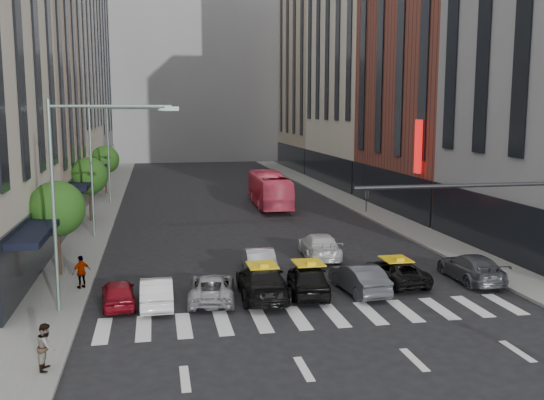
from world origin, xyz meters
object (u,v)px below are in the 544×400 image
streetlamp_far (119,140)px  bus (269,190)px  car_white_front (156,292)px  pedestrian_near (46,346)px  streetlamp_mid (105,152)px  streetlamp_near (76,177)px  car_red (118,293)px  taxi_center (308,279)px  taxi_left (262,282)px  pedestrian_far (81,272)px

streetlamp_far → bus: size_ratio=0.81×
car_white_front → bus: (10.24, 26.89, 0.89)m
pedestrian_near → streetlamp_mid: bearing=0.7°
streetlamp_near → car_red: bearing=20.0°
car_white_front → bus: 28.79m
streetlamp_far → taxi_center: size_ratio=2.01×
streetlamp_far → taxi_left: 32.85m
car_white_front → pedestrian_far: pedestrian_far is taller
bus → taxi_left: bearing=80.8°
streetlamp_mid → pedestrian_far: bearing=-91.6°
car_white_front → streetlamp_near: bearing=4.2°
pedestrian_far → taxi_left: bearing=127.9°
streetlamp_mid → car_white_front: size_ratio=2.24×
streetlamp_near → taxi_center: size_ratio=2.01×
taxi_center → streetlamp_far: bearing=-64.0°
streetlamp_far → car_white_front: streetlamp_far is taller
streetlamp_mid → taxi_left: bearing=-62.5°
taxi_left → pedestrian_near: pedestrian_near is taller
pedestrian_far → streetlamp_mid: bearing=-125.9°
pedestrian_far → car_white_front: bearing=105.4°
taxi_center → bus: (3.15, 26.53, 0.79)m
car_red → car_white_front: 1.70m
streetlamp_far → bus: bearing=-19.9°
taxi_left → pedestrian_near: 10.85m
car_white_front → bus: bus is taller
car_red → car_white_front: (1.67, -0.30, 0.05)m
streetlamp_near → car_red: 5.53m
streetlamp_mid → pedestrian_far: (-0.36, -12.75, -4.95)m
streetlamp_near → bus: (13.42, 27.14, -4.36)m
streetlamp_far → taxi_left: size_ratio=1.70×
streetlamp_near → car_red: size_ratio=2.51×
car_white_front → pedestrian_near: (-3.62, -6.46, 0.28)m
streetlamp_near → taxi_center: streetlamp_near is taller
bus → pedestrian_far: 27.58m
taxi_center → pedestrian_near: pedestrian_near is taller
taxi_center → pedestrian_near: size_ratio=2.82×
streetlamp_mid → car_white_front: streetlamp_mid is taller
streetlamp_mid → taxi_left: size_ratio=1.70×
taxi_center → pedestrian_far: size_ratio=2.78×
streetlamp_near → streetlamp_mid: bearing=90.0°
car_white_front → pedestrian_far: 4.65m
car_white_front → taxi_center: taxi_center is taller
streetlamp_far → car_red: bearing=-87.2°
streetlamp_far → pedestrian_near: (-0.43, -38.21, -4.96)m
car_red → bus: bus is taller
taxi_left → bus: (5.38, 26.58, 0.78)m
streetlamp_near → taxi_left: size_ratio=1.70×
car_white_front → pedestrian_near: 7.41m
streetlamp_far → taxi_center: streetlamp_far is taller
pedestrian_near → pedestrian_far: pedestrian_far is taller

